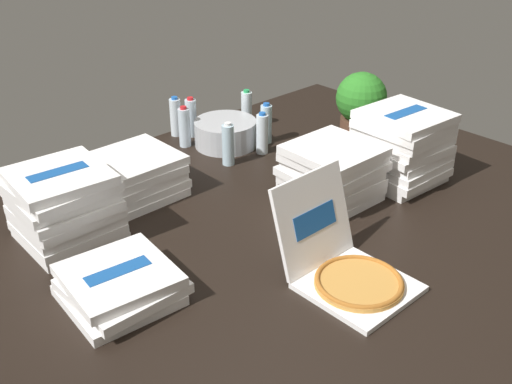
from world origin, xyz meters
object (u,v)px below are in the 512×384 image
object	(u,v)px
pizza_stack_left_mid	(136,175)
ice_bucket	(226,133)
water_bottle_2	(184,127)
pizza_stack_right_mid	(402,146)
water_bottle_5	(247,109)
water_bottle_0	(191,118)
pizza_stack_left_far	(120,286)
pizza_stack_center_near	(64,206)
open_pizza_box	(347,267)
potted_plant	(361,105)
water_bottle_3	(228,145)
pizza_stack_right_far	(332,173)
water_bottle_6	(262,134)
water_bottle_1	(266,124)
water_bottle_4	(176,117)

from	to	relation	value
pizza_stack_left_mid	ice_bucket	bearing A→B (deg)	12.11
water_bottle_2	pizza_stack_right_mid	bearing A→B (deg)	-62.98
pizza_stack_right_mid	water_bottle_5	bearing A→B (deg)	95.67
ice_bucket	water_bottle_5	xyz separation A→B (m)	(0.27, 0.12, 0.04)
pizza_stack_right_mid	water_bottle_2	bearing A→B (deg)	117.02
water_bottle_0	pizza_stack_left_far	bearing A→B (deg)	-137.37
water_bottle_0	pizza_stack_center_near	bearing A→B (deg)	-153.53
open_pizza_box	pizza_stack_left_mid	distance (m)	1.17
pizza_stack_left_far	potted_plant	size ratio (longest dim) A/B	1.02
water_bottle_2	water_bottle_3	xyz separation A→B (m)	(0.03, -0.35, 0.00)
pizza_stack_left_mid	water_bottle_5	world-z (taller)	water_bottle_5
pizza_stack_left_far	water_bottle_3	distance (m)	1.21
pizza_stack_left_mid	water_bottle_2	xyz separation A→B (m)	(0.52, 0.30, 0.01)
pizza_stack_left_mid	water_bottle_0	bearing A→B (deg)	31.44
pizza_stack_center_near	pizza_stack_right_far	xyz separation A→B (m)	(1.09, -0.53, -0.02)
water_bottle_5	water_bottle_0	bearing A→B (deg)	159.32
ice_bucket	water_bottle_6	world-z (taller)	water_bottle_6
pizza_stack_center_near	water_bottle_2	xyz separation A→B (m)	(0.96, 0.45, -0.05)
pizza_stack_right_mid	water_bottle_6	xyz separation A→B (m)	(-0.29, 0.71, -0.07)
water_bottle_1	water_bottle_2	xyz separation A→B (m)	(-0.37, 0.28, 0.00)
open_pizza_box	water_bottle_0	size ratio (longest dim) A/B	2.08
water_bottle_1	water_bottle_6	distance (m)	0.15
pizza_stack_right_mid	water_bottle_1	size ratio (longest dim) A/B	1.77
water_bottle_1	potted_plant	distance (m)	0.54
pizza_stack_center_near	pizza_stack_left_far	world-z (taller)	pizza_stack_center_near
water_bottle_0	water_bottle_6	bearing A→B (deg)	-72.98
water_bottle_3	water_bottle_2	bearing A→B (deg)	94.14
water_bottle_4	pizza_stack_center_near	bearing A→B (deg)	-149.20
ice_bucket	water_bottle_2	size ratio (longest dim) A/B	1.49
pizza_stack_right_mid	water_bottle_3	distance (m)	0.90
water_bottle_3	water_bottle_1	bearing A→B (deg)	11.80
water_bottle_4	pizza_stack_left_far	bearing A→B (deg)	-133.95
water_bottle_2	water_bottle_4	xyz separation A→B (m)	(0.06, 0.16, 0.00)
water_bottle_3	potted_plant	bearing A→B (deg)	-21.10
pizza_stack_left_far	pizza_stack_right_far	bearing A→B (deg)	-1.29
water_bottle_4	water_bottle_2	bearing A→B (deg)	-109.51
ice_bucket	water_bottle_3	size ratio (longest dim) A/B	1.49
water_bottle_1	water_bottle_3	distance (m)	0.36
water_bottle_1	water_bottle_2	size ratio (longest dim) A/B	1.00
water_bottle_2	potted_plant	xyz separation A→B (m)	(0.77, -0.64, 0.11)
water_bottle_3	water_bottle_4	world-z (taller)	same
water_bottle_1	water_bottle_3	bearing A→B (deg)	-168.20
pizza_stack_center_near	potted_plant	bearing A→B (deg)	-6.26
water_bottle_0	water_bottle_3	size ratio (longest dim) A/B	1.00
ice_bucket	water_bottle_2	bearing A→B (deg)	139.85
pizza_stack_center_near	pizza_stack_right_far	world-z (taller)	pizza_stack_center_near
pizza_stack_left_mid	ice_bucket	world-z (taller)	pizza_stack_left_mid
pizza_stack_center_near	water_bottle_4	world-z (taller)	pizza_stack_center_near
pizza_stack_right_far	water_bottle_3	bearing A→B (deg)	99.65
pizza_stack_right_mid	ice_bucket	size ratio (longest dim) A/B	1.19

